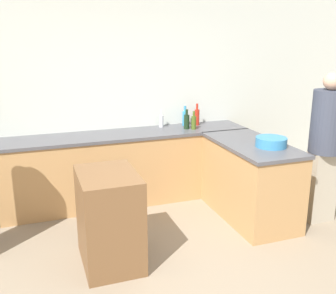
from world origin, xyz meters
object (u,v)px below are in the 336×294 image
object	(u,v)px
mixing_bowl	(271,142)
vinegar_bottle_clear	(161,121)
hot_sauce_bottle	(197,117)
dish_soap_bottle	(185,118)
person_at_peninsula	(325,143)
wine_bottle_dark	(187,121)
olive_oil_bottle	(194,122)
island_table	(109,219)

from	to	relation	value
mixing_bowl	vinegar_bottle_clear	size ratio (longest dim) A/B	1.54
hot_sauce_bottle	dish_soap_bottle	distance (m)	0.17
hot_sauce_bottle	person_at_peninsula	bearing A→B (deg)	-56.20
mixing_bowl	wine_bottle_dark	size ratio (longest dim) A/B	1.32
mixing_bowl	dish_soap_bottle	size ratio (longest dim) A/B	1.27
vinegar_bottle_clear	olive_oil_bottle	distance (m)	0.45
hot_sauce_bottle	vinegar_bottle_clear	bearing A→B (deg)	175.17
vinegar_bottle_clear	olive_oil_bottle	xyz separation A→B (m)	(0.37, -0.26, 0.01)
wine_bottle_dark	person_at_peninsula	size ratio (longest dim) A/B	0.15
dish_soap_bottle	island_table	bearing A→B (deg)	-131.82
olive_oil_bottle	vinegar_bottle_clear	bearing A→B (deg)	144.49
dish_soap_bottle	person_at_peninsula	bearing A→B (deg)	-52.38
mixing_bowl	wine_bottle_dark	world-z (taller)	wine_bottle_dark
hot_sauce_bottle	person_at_peninsula	size ratio (longest dim) A/B	0.17
island_table	dish_soap_bottle	size ratio (longest dim) A/B	3.34
mixing_bowl	hot_sauce_bottle	size ratio (longest dim) A/B	1.15
hot_sauce_bottle	person_at_peninsula	world-z (taller)	person_at_peninsula
dish_soap_bottle	person_at_peninsula	size ratio (longest dim) A/B	0.16
olive_oil_bottle	mixing_bowl	bearing A→B (deg)	-66.20
hot_sauce_bottle	olive_oil_bottle	bearing A→B (deg)	-122.81
mixing_bowl	dish_soap_bottle	world-z (taller)	dish_soap_bottle
wine_bottle_dark	olive_oil_bottle	bearing A→B (deg)	-31.64
dish_soap_bottle	vinegar_bottle_clear	xyz separation A→B (m)	(-0.34, 0.02, -0.02)
wine_bottle_dark	olive_oil_bottle	world-z (taller)	wine_bottle_dark
island_table	wine_bottle_dark	xyz separation A→B (m)	(1.34, 1.36, 0.58)
olive_oil_bottle	person_at_peninsula	distance (m)	1.66
wine_bottle_dark	mixing_bowl	bearing A→B (deg)	-63.74
mixing_bowl	olive_oil_bottle	xyz separation A→B (m)	(-0.48, 1.09, 0.04)
mixing_bowl	person_at_peninsula	bearing A→B (deg)	-12.61
vinegar_bottle_clear	wine_bottle_dark	bearing A→B (deg)	-36.56
island_table	mixing_bowl	xyz separation A→B (m)	(1.90, 0.22, 0.53)
person_at_peninsula	vinegar_bottle_clear	bearing A→B (deg)	134.76
mixing_bowl	dish_soap_bottle	distance (m)	1.43
vinegar_bottle_clear	island_table	bearing A→B (deg)	-123.77
dish_soap_bottle	wine_bottle_dark	xyz separation A→B (m)	(-0.06, -0.20, -0.00)
dish_soap_bottle	person_at_peninsula	distance (m)	1.87
mixing_bowl	wine_bottle_dark	xyz separation A→B (m)	(-0.56, 1.14, 0.05)
island_table	vinegar_bottle_clear	bearing A→B (deg)	56.23
mixing_bowl	olive_oil_bottle	bearing A→B (deg)	113.80
mixing_bowl	island_table	bearing A→B (deg)	-173.25
island_table	hot_sauce_bottle	world-z (taller)	hot_sauce_bottle
vinegar_bottle_clear	olive_oil_bottle	world-z (taller)	olive_oil_bottle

